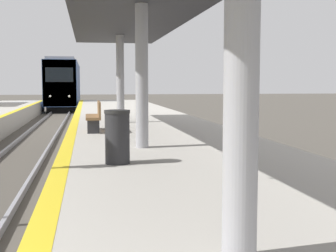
% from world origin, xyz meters
% --- Properties ---
extents(train, '(2.67, 17.55, 4.56)m').
position_xyz_m(train, '(0.00, 45.23, 2.32)').
color(train, black).
rests_on(train, ground).
extents(station_canopy, '(3.33, 20.92, 3.45)m').
position_xyz_m(station_canopy, '(3.36, 9.26, 4.22)').
color(station_canopy, '#99999E').
rests_on(station_canopy, platform_right).
extents(trash_bin, '(0.48, 0.48, 0.99)m').
position_xyz_m(trash_bin, '(2.67, 7.22, 1.46)').
color(trash_bin, '#262628').
rests_on(trash_bin, platform_right).
extents(bench, '(0.44, 1.80, 0.92)m').
position_xyz_m(bench, '(2.37, 13.19, 1.46)').
color(bench, brown).
rests_on(bench, platform_right).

